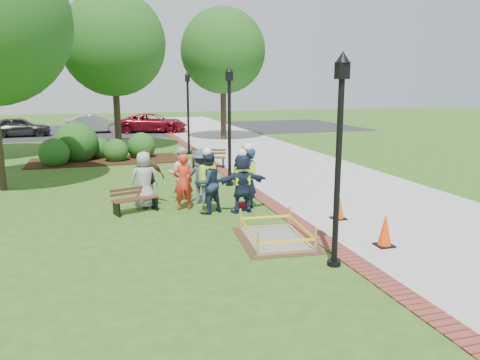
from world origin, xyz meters
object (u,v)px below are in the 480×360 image
object	(u,v)px
hivis_worker_a	(242,181)
wet_concrete_pad	(275,231)
hivis_worker_b	(248,177)
lamp_near	(339,145)
hivis_worker_c	(208,181)
cone_front	(385,231)
bench_near	(136,205)

from	to	relation	value
hivis_worker_a	wet_concrete_pad	bearing A→B (deg)	-89.28
hivis_worker_b	lamp_near	bearing A→B (deg)	-85.48
hivis_worker_b	hivis_worker_c	bearing A→B (deg)	-177.98
lamp_near	hivis_worker_c	bearing A→B (deg)	109.05
wet_concrete_pad	hivis_worker_c	bearing A→B (deg)	109.65
cone_front	hivis_worker_a	xyz separation A→B (m)	(-2.25, 3.75, 0.54)
wet_concrete_pad	cone_front	xyz separation A→B (m)	(2.22, -1.15, 0.14)
bench_near	lamp_near	distance (m)	6.75
wet_concrete_pad	hivis_worker_b	size ratio (longest dim) A/B	1.24
hivis_worker_b	hivis_worker_c	distance (m)	1.22
cone_front	lamp_near	world-z (taller)	lamp_near
wet_concrete_pad	hivis_worker_b	bearing A→B (deg)	85.45
wet_concrete_pad	hivis_worker_b	distance (m)	2.94
wet_concrete_pad	cone_front	size ratio (longest dim) A/B	3.13
bench_near	cone_front	distance (m)	6.94
cone_front	lamp_near	xyz separation A→B (m)	(-1.63, -0.67, 2.10)
cone_front	lamp_near	bearing A→B (deg)	-157.66
lamp_near	hivis_worker_b	size ratio (longest dim) A/B	2.16
bench_near	cone_front	xyz separation A→B (m)	(5.20, -4.59, 0.15)
cone_front	hivis_worker_c	distance (m)	5.12
wet_concrete_pad	lamp_near	world-z (taller)	lamp_near
wet_concrete_pad	hivis_worker_c	world-z (taller)	hivis_worker_c
wet_concrete_pad	hivis_worker_a	distance (m)	2.69
bench_near	wet_concrete_pad	bearing A→B (deg)	-49.12
hivis_worker_b	hivis_worker_c	xyz separation A→B (m)	(-1.22, -0.04, -0.03)
cone_front	hivis_worker_c	xyz separation A→B (m)	(-3.22, 3.94, 0.56)
hivis_worker_a	hivis_worker_b	size ratio (longest dim) A/B	0.94
hivis_worker_c	hivis_worker_a	bearing A→B (deg)	-11.16
cone_front	hivis_worker_b	size ratio (longest dim) A/B	0.40
hivis_worker_a	hivis_worker_c	world-z (taller)	hivis_worker_c
cone_front	bench_near	bearing A→B (deg)	138.57
hivis_worker_a	hivis_worker_c	xyz separation A→B (m)	(-0.97, 0.19, 0.02)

